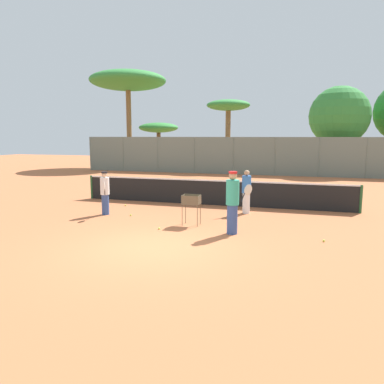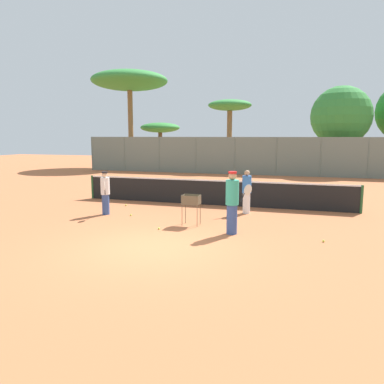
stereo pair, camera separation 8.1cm
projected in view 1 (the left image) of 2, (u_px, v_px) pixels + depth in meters
ground_plane at (154, 247)px, 9.77m from camera, size 80.00×80.00×0.00m
tennis_net at (212, 192)px, 15.67m from camera, size 11.60×0.10×1.07m
back_fence at (254, 156)px, 27.66m from camera, size 27.65×0.08×2.80m
tree_2 at (339, 116)px, 28.22m from camera, size 4.48×4.48×6.60m
tree_3 at (128, 81)px, 34.01m from camera, size 6.94×6.94×8.73m
tree_4 at (228, 108)px, 31.16m from camera, size 3.61×3.61×5.87m
tree_5 at (159, 128)px, 35.87m from camera, size 3.78×3.78×4.13m
player_white_outfit at (233, 202)px, 10.99m from camera, size 0.74×0.74×1.87m
player_red_cap at (105, 192)px, 13.73m from camera, size 0.52×0.80×1.59m
player_yellow_shirt at (246, 191)px, 13.96m from camera, size 0.67×0.71×1.63m
ball_cart at (192, 202)px, 12.11m from camera, size 0.56×0.41×0.99m
tennis_ball_0 at (125, 205)px, 15.55m from camera, size 0.07×0.07×0.07m
tennis_ball_1 at (324, 241)px, 10.28m from camera, size 0.07×0.07×0.07m
tennis_ball_2 at (131, 215)px, 13.61m from camera, size 0.07×0.07×0.07m
tennis_ball_3 at (159, 229)px, 11.62m from camera, size 0.07×0.07×0.07m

